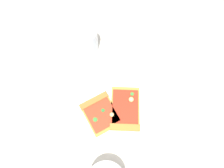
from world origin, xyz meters
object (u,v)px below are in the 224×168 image
pizza_slice_far (100,111)px  pepper_shaker (140,29)px  plate (112,109)px  soda_glass (87,41)px  pizza_slice_near (125,111)px

pizza_slice_far → pepper_shaker: size_ratio=2.10×
plate → pepper_shaker: size_ratio=3.43×
plate → soda_glass: soda_glass is taller
plate → soda_glass: size_ratio=2.47×
pepper_shaker → plate: bearing=95.0°
plate → pizza_slice_near: bearing=-170.3°
pizza_slice_near → soda_glass: soda_glass is taller
pizza_slice_near → pepper_shaker: bearing=-77.0°
plate → pepper_shaker: (0.03, -0.31, 0.03)m
plate → soda_glass: (0.18, -0.18, 0.04)m
soda_glass → pepper_shaker: bearing=-138.8°
pizza_slice_near → pepper_shaker: (0.07, -0.31, 0.02)m
pizza_slice_far → pepper_shaker: pepper_shaker is taller
pizza_slice_near → soda_glass: (0.22, -0.17, 0.03)m
pizza_slice_far → soda_glass: soda_glass is taller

